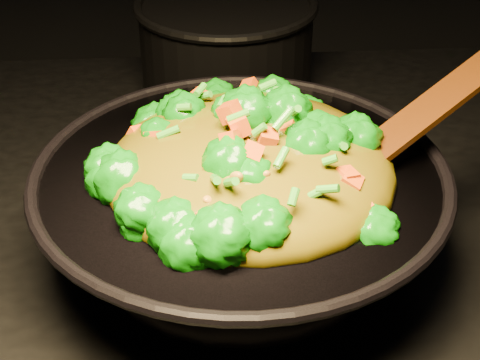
{
  "coord_description": "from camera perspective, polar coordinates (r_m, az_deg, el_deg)",
  "views": [
    {
      "loc": [
        -0.1,
        -0.67,
        1.41
      ],
      "look_at": [
        -0.06,
        -0.06,
        1.0
      ],
      "focal_mm": 55.0,
      "sensor_mm": 36.0,
      "label": 1
    }
  ],
  "objects": [
    {
      "name": "wok",
      "position": [
        0.75,
        0.05,
        -3.03
      ],
      "size": [
        0.51,
        0.51,
        0.11
      ],
      "primitive_type": null,
      "rotation": [
        0.0,
        0.0,
        -0.36
      ],
      "color": "black",
      "rests_on": "stovetop"
    },
    {
      "name": "stir_fry",
      "position": [
        0.69,
        0.82,
        3.86
      ],
      "size": [
        0.33,
        0.33,
        0.1
      ],
      "primitive_type": null,
      "rotation": [
        0.0,
        0.0,
        -0.18
      ],
      "color": "#0D7508",
      "rests_on": "wok"
    },
    {
      "name": "spatula",
      "position": [
        0.75,
        13.65,
        4.7
      ],
      "size": [
        0.23,
        0.14,
        0.1
      ],
      "primitive_type": "cube",
      "rotation": [
        0.0,
        -0.38,
        0.49
      ],
      "color": "#350E07",
      "rests_on": "wok"
    },
    {
      "name": "back_pot",
      "position": [
        1.08,
        -1.08,
        10.27
      ],
      "size": [
        0.3,
        0.3,
        0.14
      ],
      "primitive_type": "cylinder",
      "rotation": [
        0.0,
        0.0,
        0.24
      ],
      "color": "black",
      "rests_on": "stovetop"
    }
  ]
}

